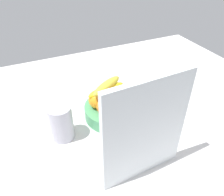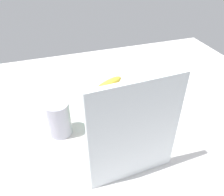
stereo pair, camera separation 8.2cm
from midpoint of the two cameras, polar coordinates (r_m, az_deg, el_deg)
ground_plane at (r=97.29cm, az=-2.99°, el=-6.50°), size 180.00×140.00×3.00cm
fruit_bowl at (r=96.99cm, az=-2.43°, el=-3.31°), size 23.37×23.37×5.52cm
orange_front_left at (r=90.67cm, az=0.02°, el=-1.38°), size 7.18×7.18×7.18cm
orange_front_right at (r=95.80cm, az=0.05°, el=0.93°), size 7.18×7.18×7.18cm
orange_center at (r=95.90cm, az=-3.36°, el=0.91°), size 7.18×7.18×7.18cm
orange_back_left at (r=92.95cm, az=-6.27°, el=-0.56°), size 7.18×7.18×7.18cm
orange_back_right at (r=89.07cm, az=-4.31°, el=-2.30°), size 7.18×7.18×7.18cm
banana_bunch at (r=94.45cm, az=-3.61°, el=1.54°), size 18.87×12.51×10.60cm
cutting_board at (r=65.90cm, az=4.90°, el=-8.66°), size 28.06×3.30×36.00cm
thermos_tumbler at (r=87.77cm, az=-15.33°, el=-6.07°), size 8.91×8.91×14.36cm
jar_lid at (r=112.69cm, az=8.89°, el=1.19°), size 6.09×6.09×1.18cm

